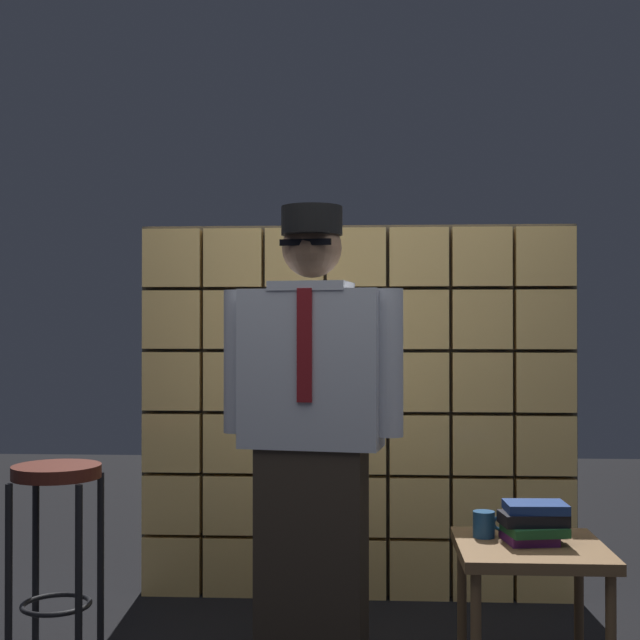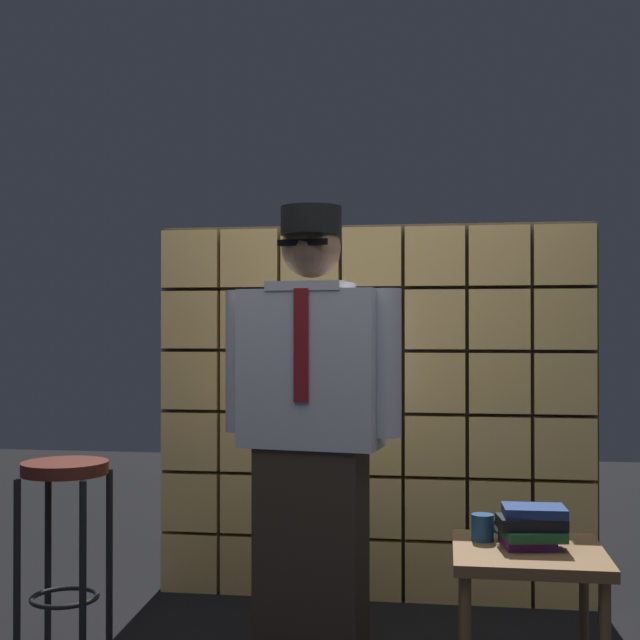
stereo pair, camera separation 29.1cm
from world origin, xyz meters
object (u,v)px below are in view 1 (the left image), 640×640
at_px(side_table, 531,564).
at_px(book_stack, 533,523).
at_px(standing_person, 312,428).
at_px(coffee_mug, 485,524).
at_px(bar_stool, 56,516).

relative_size(side_table, book_stack, 2.16).
height_order(standing_person, book_stack, standing_person).
height_order(standing_person, coffee_mug, standing_person).
bearing_deg(standing_person, side_table, -2.58).
distance_m(standing_person, bar_stool, 1.05).
height_order(side_table, book_stack, book_stack).
xyz_separation_m(standing_person, book_stack, (0.80, -0.14, -0.32)).
bearing_deg(standing_person, book_stack, -0.88).
relative_size(bar_stool, side_table, 1.45).
bearing_deg(side_table, book_stack, 59.69).
bearing_deg(bar_stool, coffee_mug, -2.84).
relative_size(standing_person, book_stack, 7.18).
relative_size(side_table, coffee_mug, 4.20).
distance_m(standing_person, coffee_mug, 0.73).
bearing_deg(side_table, bar_stool, 174.45).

